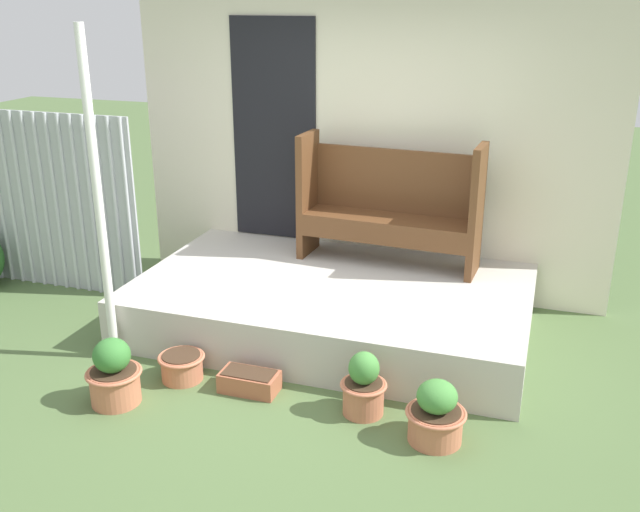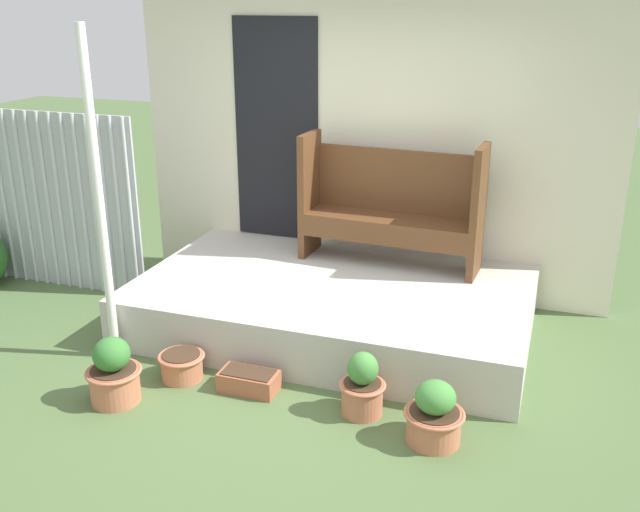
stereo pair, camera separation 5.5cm
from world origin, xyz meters
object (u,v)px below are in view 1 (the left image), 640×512
at_px(flower_pot_left, 114,375).
at_px(flower_pot_middle, 182,365).
at_px(flower_pot_right, 364,387).
at_px(bench, 390,202).
at_px(planter_box_rect, 249,381).
at_px(flower_pot_far_right, 436,415).
at_px(support_post, 99,203).

bearing_deg(flower_pot_left, flower_pot_middle, 56.45).
relative_size(flower_pot_left, flower_pot_right, 1.06).
bearing_deg(bench, flower_pot_right, -78.31).
relative_size(flower_pot_right, planter_box_rect, 1.09).
bearing_deg(bench, planter_box_rect, -104.54).
distance_m(flower_pot_right, planter_box_rect, 0.83).
bearing_deg(flower_pot_middle, flower_pot_far_right, -5.41).
height_order(support_post, flower_pot_left, support_post).
bearing_deg(flower_pot_middle, support_post, 168.56).
bearing_deg(bench, flower_pot_middle, -118.50).
xyz_separation_m(support_post, flower_pot_right, (1.98, -0.15, -1.02)).
bearing_deg(support_post, flower_pot_right, -4.24).
bearing_deg(planter_box_rect, flower_pot_left, -152.31).
xyz_separation_m(support_post, flower_pot_far_right, (2.48, -0.30, -1.03)).
bearing_deg(flower_pot_right, flower_pot_middle, 179.28).
bearing_deg(flower_pot_far_right, support_post, 173.01).
bearing_deg(flower_pot_left, bench, 57.92).
height_order(bench, flower_pot_middle, bench).
bearing_deg(bench, support_post, -133.65).
bearing_deg(planter_box_rect, flower_pot_right, -1.42).
bearing_deg(flower_pot_far_right, planter_box_rect, 172.32).
relative_size(support_post, planter_box_rect, 6.02).
height_order(support_post, flower_pot_far_right, support_post).
distance_m(support_post, planter_box_rect, 1.63).
bearing_deg(support_post, planter_box_rect, -6.21).
height_order(flower_pot_middle, flower_pot_far_right, flower_pot_far_right).
xyz_separation_m(flower_pot_middle, flower_pot_right, (1.34, -0.02, 0.08)).
relative_size(bench, flower_pot_far_right, 3.78).
bearing_deg(flower_pot_left, flower_pot_far_right, 6.46).
height_order(flower_pot_left, flower_pot_right, flower_pot_left).
xyz_separation_m(bench, planter_box_rect, (-0.56, -1.74, -0.87)).
xyz_separation_m(support_post, bench, (1.72, 1.61, -0.27)).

